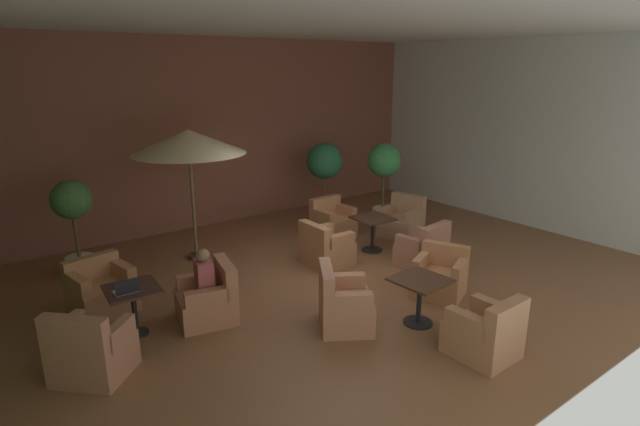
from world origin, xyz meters
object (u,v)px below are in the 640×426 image
(armchair_front_left_east, at_px, (101,292))
(armchair_mid_center_north, at_px, (485,334))
(iced_drink_cup, at_px, (134,286))
(armchair_front_right_south, at_px, (423,250))
(cafe_table_front_right, at_px, (373,226))
(armchair_mid_center_south, at_px, (343,305))
(cafe_table_front_left, at_px, (133,298))
(armchair_front_right_north, at_px, (332,222))
(patron_blue_shirt, at_px, (204,274))
(potted_tree_mid_right, at_px, (73,214))
(potted_tree_left_corner, at_px, (325,167))
(patio_umbrella_tall_red, at_px, (189,142))
(armchair_front_left_south, at_px, (91,352))
(armchair_front_right_west, at_px, (402,221))
(open_laptop, at_px, (127,289))
(armchair_front_right_east, at_px, (326,248))
(armchair_front_left_north, at_px, (209,300))
(armchair_mid_center_east, at_px, (440,277))
(potted_tree_mid_left, at_px, (384,168))
(cafe_table_mid_center, at_px, (420,290))

(armchair_front_left_east, distance_m, armchair_mid_center_north, 5.44)
(iced_drink_cup, bearing_deg, armchair_front_right_south, -6.97)
(cafe_table_front_right, bearing_deg, armchair_mid_center_south, -140.20)
(cafe_table_front_left, xyz_separation_m, armchair_front_right_north, (4.70, 1.64, -0.23))
(armchair_mid_center_north, distance_m, patron_blue_shirt, 3.84)
(cafe_table_front_right, relative_size, potted_tree_mid_right, 0.43)
(potted_tree_left_corner, relative_size, patron_blue_shirt, 2.67)
(cafe_table_front_right, bearing_deg, patio_umbrella_tall_red, 149.86)
(armchair_front_left_south, distance_m, cafe_table_front_right, 5.64)
(armchair_front_right_west, xyz_separation_m, armchair_mid_center_south, (-3.54, -2.30, 0.01))
(armchair_mid_center_north, height_order, open_laptop, open_laptop)
(armchair_front_right_east, distance_m, potted_tree_mid_right, 4.40)
(armchair_front_left_north, bearing_deg, cafe_table_front_left, 167.54)
(cafe_table_front_right, relative_size, armchair_front_right_west, 0.79)
(armchair_front_left_east, distance_m, potted_tree_mid_right, 1.84)
(armchair_front_left_east, xyz_separation_m, armchair_mid_center_north, (3.51, -4.16, -0.00))
(armchair_front_right_north, height_order, potted_tree_mid_right, potted_tree_mid_right)
(armchair_mid_center_north, relative_size, armchair_mid_center_east, 0.86)
(armchair_front_right_east, bearing_deg, armchair_front_left_north, -165.37)
(armchair_front_right_south, distance_m, armchair_mid_center_east, 1.20)
(armchair_front_left_east, bearing_deg, armchair_mid_center_east, -30.64)
(armchair_mid_center_south, xyz_separation_m, potted_tree_mid_left, (3.94, 3.32, 0.94))
(open_laptop, bearing_deg, potted_tree_mid_right, 90.47)
(armchair_front_left_south, distance_m, patron_blue_shirt, 1.77)
(potted_tree_mid_left, bearing_deg, armchair_mid_center_north, -121.12)
(armchair_mid_center_south, bearing_deg, armchair_front_left_east, 135.79)
(armchair_front_right_north, xyz_separation_m, patron_blue_shirt, (-3.77, -1.85, 0.40))
(patron_blue_shirt, bearing_deg, armchair_front_right_west, 11.11)
(armchair_front_right_west, xyz_separation_m, iced_drink_cup, (-5.92, -0.85, 0.42))
(armchair_front_right_west, bearing_deg, potted_tree_mid_right, 162.88)
(armchair_front_left_south, bearing_deg, armchair_front_left_east, 72.03)
(cafe_table_mid_center, bearing_deg, armchair_front_right_south, 40.31)
(cafe_table_front_left, xyz_separation_m, armchair_mid_center_north, (3.32, -3.18, -0.23))
(armchair_front_right_east, xyz_separation_m, armchair_mid_center_east, (0.65, -2.14, -0.01))
(armchair_front_left_south, xyz_separation_m, patio_umbrella_tall_red, (2.56, 2.88, 1.88))
(potted_tree_mid_right, bearing_deg, potted_tree_left_corner, 1.84)
(armchair_front_left_north, bearing_deg, cafe_table_mid_center, -39.24)
(armchair_front_right_south, relative_size, armchair_mid_center_north, 1.06)
(armchair_mid_center_east, height_order, potted_tree_mid_right, potted_tree_mid_right)
(armchair_mid_center_south, bearing_deg, armchair_front_right_south, 18.05)
(armchair_mid_center_north, bearing_deg, armchair_front_left_north, 128.25)
(armchair_front_right_east, bearing_deg, armchair_mid_center_east, -73.06)
(armchair_mid_center_north, xyz_separation_m, armchair_mid_center_south, (-0.93, 1.66, 0.02))
(armchair_front_left_east, bearing_deg, cafe_table_mid_center, -41.54)
(potted_tree_left_corner, bearing_deg, armchair_front_right_north, -120.35)
(open_laptop, bearing_deg, iced_drink_cup, 14.97)
(cafe_table_front_right, height_order, patron_blue_shirt, patron_blue_shirt)
(cafe_table_mid_center, height_order, patio_umbrella_tall_red, patio_umbrella_tall_red)
(armchair_front_right_south, distance_m, potted_tree_left_corner, 3.65)
(armchair_front_right_east, height_order, potted_tree_left_corner, potted_tree_left_corner)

